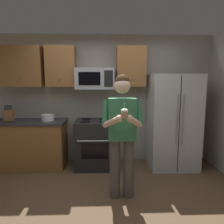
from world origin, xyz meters
name	(u,v)px	position (x,y,z in m)	size (l,w,h in m)	color
ground_plane	(102,207)	(0.00, 0.00, 0.00)	(6.00, 6.00, 0.00)	brown
wall_back	(103,99)	(0.00, 1.75, 1.30)	(4.40, 0.10, 2.60)	gray
oven_range	(95,144)	(-0.15, 1.36, 0.46)	(0.76, 0.70, 0.93)	black
microwave	(95,79)	(-0.15, 1.48, 1.72)	(0.74, 0.41, 0.40)	#9EA0A5
refrigerator	(173,122)	(1.35, 1.32, 0.90)	(0.90, 0.75, 1.80)	#B7BABF
cabinet_row_upper	(65,67)	(-0.72, 1.53, 1.95)	(2.78, 0.36, 0.76)	brown
counter_left	(29,144)	(-1.45, 1.38, 0.46)	(1.44, 0.66, 0.92)	brown
knife_block	(9,115)	(-1.77, 1.33, 1.03)	(0.16, 0.15, 0.32)	brown
bowl_large_white	(48,117)	(-1.06, 1.39, 0.98)	(0.25, 0.25, 0.12)	white
person	(122,130)	(0.28, 0.24, 1.00)	(0.60, 0.48, 1.76)	#4C4742
cupcake	(124,113)	(0.28, -0.09, 1.29)	(0.09, 0.09, 0.17)	#A87F56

